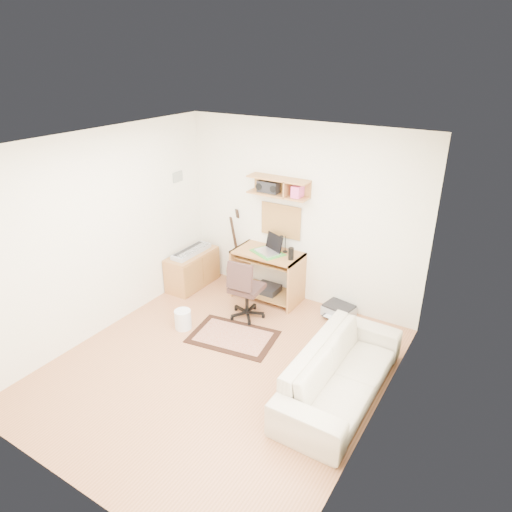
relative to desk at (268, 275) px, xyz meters
The scene contains 22 objects.
floor 1.80m from the desk, 78.02° to the right, with size 3.60×4.00×0.01m, color #BE7C4F.
ceiling 2.84m from the desk, 78.02° to the right, with size 3.60×4.00×0.01m, color white.
back_wall 1.03m from the desk, 37.42° to the left, with size 3.60×0.01×2.60m, color white.
left_wall 2.43m from the desk, 129.84° to the right, with size 0.01×4.00×2.60m, color white.
right_wall 2.92m from the desk, 38.47° to the right, with size 0.01×4.00×2.60m, color white.
wall_shelf 1.34m from the desk, 66.26° to the left, with size 0.90×0.25×0.26m, color #BB7D42.
cork_board 0.84m from the desk, 75.50° to the left, with size 0.64×0.03×0.49m, color #A47352.
wall_photo 1.97m from the desk, behind, with size 0.02×0.20×0.15m, color #4C8CBF.
desk is the anchor object (origin of this frame).
laptop 0.51m from the desk, 66.86° to the right, with size 0.34×0.34×0.26m, color silver, non-canonical shape.
speaker 0.62m from the desk, ahead, with size 0.08×0.08×0.18m, color black.
desk_lamp 0.57m from the desk, 33.75° to the left, with size 0.09×0.09×0.26m, color black, non-canonical shape.
pencil_cup 0.54m from the desk, 17.44° to the left, with size 0.07×0.07×0.10m, color #3550A1.
boombox 1.32m from the desk, 120.77° to the left, with size 0.31×0.14×0.16m, color black.
rug 1.21m from the desk, 82.35° to the right, with size 1.09×0.73×0.01m, color tan.
task_chair 0.62m from the desk, 86.94° to the right, with size 0.46×0.46×0.91m, color #35231F, non-canonical shape.
cabinet 1.25m from the desk, 167.44° to the right, with size 0.40×0.90×0.55m, color #BB7D42.
music_keyboard 1.26m from the desk, 167.44° to the right, with size 0.23×0.72×0.06m, color #B2B5BA.
guitar 0.75m from the desk, 169.15° to the left, with size 0.32×0.20×1.22m, color #9E5F30, non-canonical shape.
waste_basket 1.44m from the desk, 112.33° to the right, with size 0.22×0.22×0.27m, color white.
printer 1.16m from the desk, ahead, with size 0.41×0.32×0.15m, color #A5A8AA.
sofa 2.24m from the desk, 38.89° to the right, with size 1.95×0.57×0.76m, color beige.
Camera 1 is at (2.68, -3.52, 3.43)m, focal length 32.10 mm.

